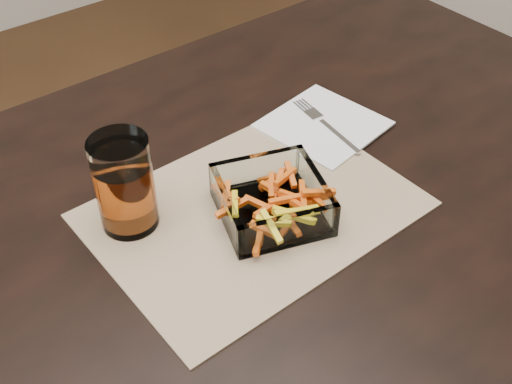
% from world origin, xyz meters
% --- Properties ---
extents(dining_table, '(1.60, 0.90, 0.75)m').
position_xyz_m(dining_table, '(0.00, 0.00, 0.66)').
color(dining_table, black).
rests_on(dining_table, ground).
extents(placemat, '(0.45, 0.34, 0.00)m').
position_xyz_m(placemat, '(0.06, -0.02, 0.75)').
color(placemat, tan).
rests_on(placemat, dining_table).
extents(glass_bowl, '(0.19, 0.19, 0.06)m').
position_xyz_m(glass_bowl, '(0.07, -0.05, 0.78)').
color(glass_bowl, white).
rests_on(glass_bowl, placemat).
extents(tumbler, '(0.08, 0.08, 0.14)m').
position_xyz_m(tumbler, '(-0.10, 0.06, 0.82)').
color(tumbler, white).
rests_on(tumbler, placemat).
extents(napkin, '(0.20, 0.20, 0.00)m').
position_xyz_m(napkin, '(0.28, 0.07, 0.76)').
color(napkin, white).
rests_on(napkin, placemat).
extents(fork, '(0.04, 0.18, 0.00)m').
position_xyz_m(fork, '(0.28, 0.06, 0.76)').
color(fork, silver).
rests_on(fork, napkin).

